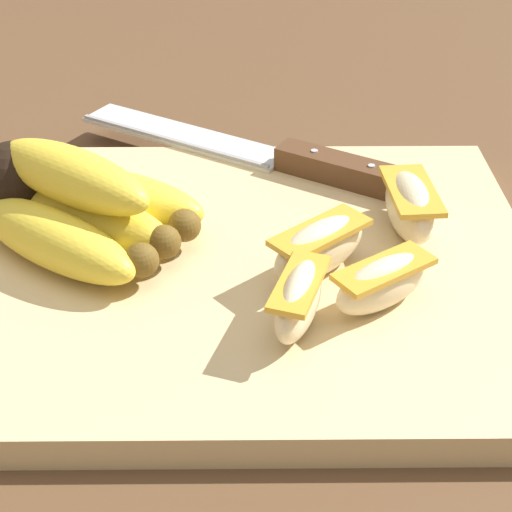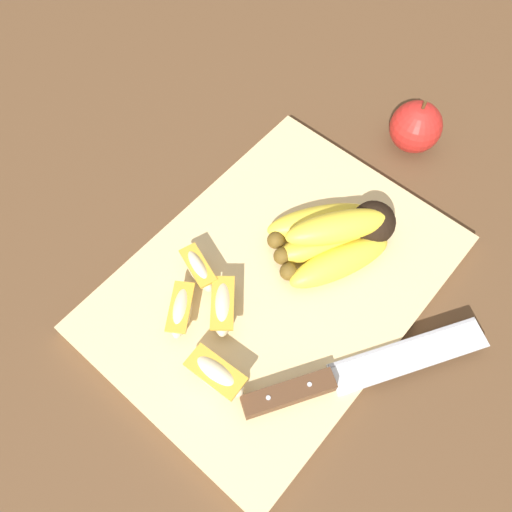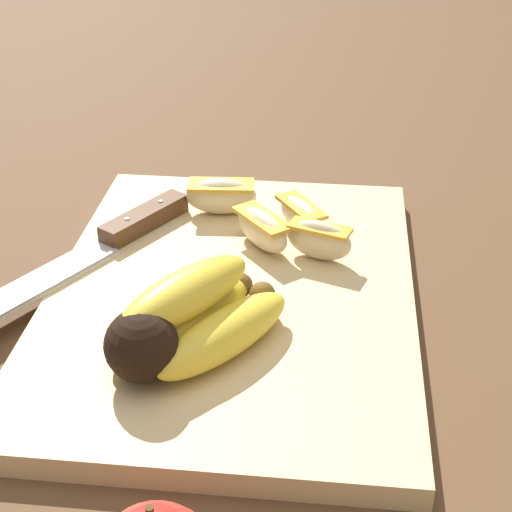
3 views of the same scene
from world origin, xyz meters
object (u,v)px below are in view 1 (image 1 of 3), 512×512
at_px(apple_wedge_far, 299,300).
at_px(apple_wedge_middle, 410,206).
at_px(chefs_knife, 283,157).
at_px(apple_wedge_extra, 320,247).
at_px(apple_wedge_near, 383,282).
at_px(banana_bunch, 73,203).

bearing_deg(apple_wedge_far, apple_wedge_middle, -127.87).
relative_size(chefs_knife, apple_wedge_extra, 3.72).
bearing_deg(apple_wedge_middle, chefs_knife, -50.04).
xyz_separation_m(chefs_knife, apple_wedge_far, (-0.00, 0.19, 0.01)).
bearing_deg(chefs_knife, apple_wedge_extra, 96.78).
relative_size(chefs_knife, apple_wedge_near, 3.84).
xyz_separation_m(apple_wedge_middle, apple_wedge_far, (0.08, 0.10, 0.00)).
height_order(banana_bunch, apple_wedge_middle, banana_bunch).
height_order(chefs_knife, apple_wedge_extra, apple_wedge_extra).
xyz_separation_m(apple_wedge_middle, apple_wedge_extra, (0.06, 0.05, -0.00)).
relative_size(banana_bunch, apple_wedge_near, 2.42).
height_order(banana_bunch, apple_wedge_far, banana_bunch).
relative_size(chefs_knife, apple_wedge_far, 4.02).
distance_m(apple_wedge_near, apple_wedge_far, 0.05).
height_order(banana_bunch, apple_wedge_extra, banana_bunch).
distance_m(banana_bunch, chefs_knife, 0.17).
bearing_deg(banana_bunch, apple_wedge_near, 157.89).
relative_size(banana_bunch, apple_wedge_far, 2.53).
distance_m(apple_wedge_near, apple_wedge_middle, 0.08).
xyz_separation_m(banana_bunch, apple_wedge_middle, (-0.21, -0.00, -0.00)).
xyz_separation_m(banana_bunch, apple_wedge_extra, (-0.15, 0.04, -0.01)).
bearing_deg(apple_wedge_middle, banana_bunch, 1.03).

